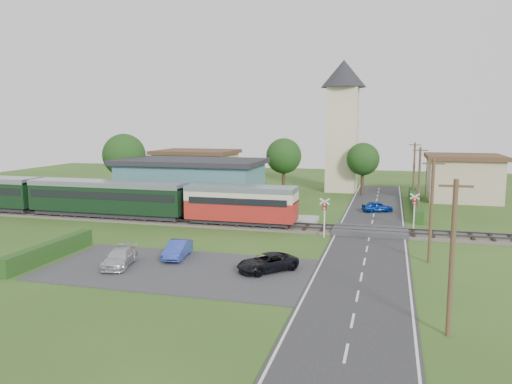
% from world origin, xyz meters
% --- Properties ---
extents(ground, '(120.00, 120.00, 0.00)m').
position_xyz_m(ground, '(0.00, 0.00, 0.00)').
color(ground, '#2D4C19').
extents(railway_track, '(76.00, 3.20, 0.49)m').
position_xyz_m(railway_track, '(0.00, 2.00, 0.11)').
color(railway_track, '#4C443D').
rests_on(railway_track, ground).
extents(road, '(6.00, 70.00, 0.05)m').
position_xyz_m(road, '(10.00, 0.00, 0.03)').
color(road, '#28282B').
rests_on(road, ground).
extents(car_park, '(17.00, 9.00, 0.08)m').
position_xyz_m(car_park, '(-1.50, -12.00, 0.04)').
color(car_park, '#333335').
rests_on(car_park, ground).
extents(crossing_deck, '(6.20, 3.40, 0.45)m').
position_xyz_m(crossing_deck, '(10.00, 2.00, 0.23)').
color(crossing_deck, '#333335').
rests_on(crossing_deck, ground).
extents(platform, '(30.00, 3.00, 0.45)m').
position_xyz_m(platform, '(-10.00, 5.20, 0.23)').
color(platform, gray).
rests_on(platform, ground).
extents(equipment_hut, '(2.30, 2.30, 2.55)m').
position_xyz_m(equipment_hut, '(-18.00, 5.20, 1.75)').
color(equipment_hut, beige).
rests_on(equipment_hut, platform).
extents(station_building, '(16.00, 9.00, 5.30)m').
position_xyz_m(station_building, '(-10.00, 10.99, 2.69)').
color(station_building, '#406D74').
rests_on(station_building, ground).
extents(train, '(43.20, 2.90, 3.40)m').
position_xyz_m(train, '(-18.21, 2.00, 2.18)').
color(train, '#232328').
rests_on(train, ground).
extents(church_tower, '(6.00, 6.00, 17.60)m').
position_xyz_m(church_tower, '(5.00, 28.00, 10.23)').
color(church_tower, beige).
rests_on(church_tower, ground).
extents(house_west, '(10.80, 8.80, 5.50)m').
position_xyz_m(house_west, '(-15.00, 25.00, 2.79)').
color(house_west, tan).
rests_on(house_west, ground).
extents(house_east, '(8.80, 8.80, 5.50)m').
position_xyz_m(house_east, '(20.00, 24.00, 2.80)').
color(house_east, tan).
rests_on(house_east, ground).
extents(hedge_carpark, '(0.80, 9.00, 1.20)m').
position_xyz_m(hedge_carpark, '(-11.00, -12.00, 0.60)').
color(hedge_carpark, '#193814').
rests_on(hedge_carpark, ground).
extents(hedge_roadside, '(0.80, 18.00, 1.20)m').
position_xyz_m(hedge_roadside, '(14.20, 16.00, 0.60)').
color(hedge_roadside, '#193814').
rests_on(hedge_roadside, ground).
extents(hedge_station, '(22.00, 0.80, 1.30)m').
position_xyz_m(hedge_station, '(-10.00, 15.50, 0.65)').
color(hedge_station, '#193814').
rests_on(hedge_station, ground).
extents(tree_a, '(5.20, 5.20, 8.00)m').
position_xyz_m(tree_a, '(-20.00, 14.00, 5.38)').
color(tree_a, '#332316').
rests_on(tree_a, ground).
extents(tree_b, '(4.60, 4.60, 7.34)m').
position_xyz_m(tree_b, '(-2.00, 23.00, 5.02)').
color(tree_b, '#332316').
rests_on(tree_b, ground).
extents(tree_c, '(4.20, 4.20, 6.78)m').
position_xyz_m(tree_c, '(8.00, 25.00, 4.65)').
color(tree_c, '#332316').
rests_on(tree_c, ground).
extents(utility_pole_a, '(1.40, 0.22, 7.00)m').
position_xyz_m(utility_pole_a, '(14.20, -18.00, 3.63)').
color(utility_pole_a, '#473321').
rests_on(utility_pole_a, ground).
extents(utility_pole_b, '(1.40, 0.22, 7.00)m').
position_xyz_m(utility_pole_b, '(14.20, -6.00, 3.63)').
color(utility_pole_b, '#473321').
rests_on(utility_pole_b, ground).
extents(utility_pole_c, '(1.40, 0.22, 7.00)m').
position_xyz_m(utility_pole_c, '(14.20, 10.00, 3.63)').
color(utility_pole_c, '#473321').
rests_on(utility_pole_c, ground).
extents(utility_pole_d, '(1.40, 0.22, 7.00)m').
position_xyz_m(utility_pole_d, '(14.20, 22.00, 3.63)').
color(utility_pole_d, '#473321').
rests_on(utility_pole_d, ground).
extents(crossing_signal_near, '(0.84, 0.28, 3.28)m').
position_xyz_m(crossing_signal_near, '(6.40, -0.41, 2.14)').
color(crossing_signal_near, silver).
rests_on(crossing_signal_near, ground).
extents(crossing_signal_far, '(0.84, 0.28, 3.28)m').
position_xyz_m(crossing_signal_far, '(13.60, 4.39, 2.14)').
color(crossing_signal_far, silver).
rests_on(crossing_signal_far, ground).
extents(streetlamp_west, '(0.30, 0.30, 5.15)m').
position_xyz_m(streetlamp_west, '(-22.00, 20.00, 3.04)').
color(streetlamp_west, '#3F3F47').
rests_on(streetlamp_west, ground).
extents(streetlamp_east, '(0.30, 0.30, 5.15)m').
position_xyz_m(streetlamp_east, '(16.00, 27.00, 3.04)').
color(streetlamp_east, '#3F3F47').
rests_on(streetlamp_east, ground).
extents(car_on_road, '(3.45, 2.38, 1.09)m').
position_xyz_m(car_on_road, '(10.28, 12.64, 0.59)').
color(car_on_road, navy).
rests_on(car_on_road, road).
extents(car_park_blue, '(1.68, 3.72, 1.18)m').
position_xyz_m(car_park_blue, '(-2.55, -9.50, 0.67)').
color(car_park_blue, '#2B40A9').
rests_on(car_park_blue, car_park).
extents(car_park_silver, '(2.36, 4.12, 1.13)m').
position_xyz_m(car_park_silver, '(-5.37, -12.36, 0.64)').
color(car_park_silver, '#B3B4BB').
rests_on(car_park_silver, car_park).
extents(car_park_dark, '(4.07, 4.15, 1.10)m').
position_xyz_m(car_park_dark, '(4.19, -10.93, 0.63)').
color(car_park_dark, black).
rests_on(car_park_dark, car_park).
extents(pedestrian_near, '(0.81, 0.67, 1.92)m').
position_xyz_m(pedestrian_near, '(-2.46, 4.97, 1.41)').
color(pedestrian_near, gray).
rests_on(pedestrian_near, platform).
extents(pedestrian_far, '(0.89, 0.97, 1.62)m').
position_xyz_m(pedestrian_far, '(-15.79, 5.39, 1.26)').
color(pedestrian_far, gray).
rests_on(pedestrian_far, platform).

